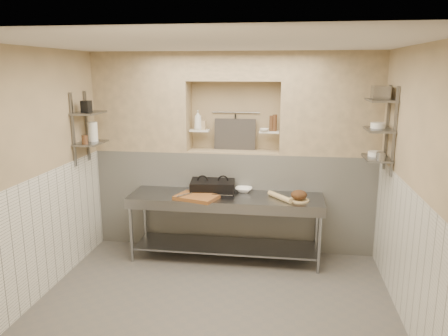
% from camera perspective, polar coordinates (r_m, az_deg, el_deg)
% --- Properties ---
extents(floor, '(4.00, 3.90, 0.10)m').
position_cam_1_polar(floor, '(5.15, -1.25, -17.66)').
color(floor, '#5F5A54').
rests_on(floor, ground).
extents(ceiling, '(4.00, 3.90, 0.10)m').
position_cam_1_polar(ceiling, '(4.45, -1.44, 16.52)').
color(ceiling, silver).
rests_on(ceiling, ground).
extents(wall_left, '(0.10, 3.90, 2.80)m').
position_cam_1_polar(wall_left, '(5.32, -23.66, -0.90)').
color(wall_left, tan).
rests_on(wall_left, ground).
extents(wall_right, '(0.10, 3.90, 2.80)m').
position_cam_1_polar(wall_right, '(4.72, 24.08, -2.59)').
color(wall_right, tan).
rests_on(wall_right, ground).
extents(wall_back, '(4.00, 0.10, 2.80)m').
position_cam_1_polar(wall_back, '(6.53, 1.58, 2.53)').
color(wall_back, tan).
rests_on(wall_back, ground).
extents(wall_front, '(4.00, 0.10, 2.80)m').
position_cam_1_polar(wall_front, '(2.75, -8.43, -12.27)').
color(wall_front, tan).
rests_on(wall_front, ground).
extents(backwall_lower, '(4.00, 0.40, 1.40)m').
position_cam_1_polar(backwall_lower, '(6.45, 1.28, -4.00)').
color(backwall_lower, white).
rests_on(backwall_lower, floor).
extents(alcove_sill, '(1.30, 0.40, 0.02)m').
position_cam_1_polar(alcove_sill, '(6.28, 1.31, 2.22)').
color(alcove_sill, tan).
rests_on(alcove_sill, backwall_lower).
extents(backwall_pillar_left, '(1.35, 0.40, 1.40)m').
position_cam_1_polar(backwall_pillar_left, '(6.49, -10.48, 8.49)').
color(backwall_pillar_left, tan).
rests_on(backwall_pillar_left, backwall_lower).
extents(backwall_pillar_right, '(1.35, 0.40, 1.40)m').
position_cam_1_polar(backwall_pillar_right, '(6.18, 13.77, 8.14)').
color(backwall_pillar_right, tan).
rests_on(backwall_pillar_right, backwall_lower).
extents(backwall_header, '(1.30, 0.40, 0.40)m').
position_cam_1_polar(backwall_header, '(6.18, 1.37, 13.14)').
color(backwall_header, tan).
rests_on(backwall_header, backwall_lower).
extents(wainscot_left, '(0.02, 3.90, 1.40)m').
position_cam_1_polar(wainscot_left, '(5.49, -22.47, -8.05)').
color(wainscot_left, white).
rests_on(wainscot_left, floor).
extents(wainscot_right, '(0.02, 3.90, 1.40)m').
position_cam_1_polar(wainscot_right, '(4.92, 22.65, -10.47)').
color(wainscot_right, white).
rests_on(wainscot_right, floor).
extents(alcove_shelf_left, '(0.28, 0.16, 0.02)m').
position_cam_1_polar(alcove_shelf_left, '(6.31, -3.20, 4.92)').
color(alcove_shelf_left, white).
rests_on(alcove_shelf_left, backwall_lower).
extents(alcove_shelf_right, '(0.28, 0.16, 0.02)m').
position_cam_1_polar(alcove_shelf_right, '(6.20, 5.94, 4.72)').
color(alcove_shelf_right, white).
rests_on(alcove_shelf_right, backwall_lower).
extents(utensil_rail, '(0.70, 0.02, 0.02)m').
position_cam_1_polar(utensil_rail, '(6.37, 1.53, 7.27)').
color(utensil_rail, gray).
rests_on(utensil_rail, wall_back).
extents(hanging_steel, '(0.02, 0.02, 0.30)m').
position_cam_1_polar(hanging_steel, '(6.37, 1.49, 5.74)').
color(hanging_steel, black).
rests_on(hanging_steel, utensil_rail).
extents(splash_panel, '(0.60, 0.08, 0.45)m').
position_cam_1_polar(splash_panel, '(6.34, 1.43, 4.43)').
color(splash_panel, '#383330').
rests_on(splash_panel, alcove_sill).
extents(shelf_rail_left_a, '(0.03, 0.03, 0.95)m').
position_cam_1_polar(shelf_rail_left_a, '(6.30, -17.47, 5.26)').
color(shelf_rail_left_a, slate).
rests_on(shelf_rail_left_a, wall_left).
extents(shelf_rail_left_b, '(0.03, 0.03, 0.95)m').
position_cam_1_polar(shelf_rail_left_b, '(5.94, -19.12, 4.73)').
color(shelf_rail_left_b, slate).
rests_on(shelf_rail_left_b, wall_left).
extents(wall_shelf_left_lower, '(0.30, 0.50, 0.02)m').
position_cam_1_polar(wall_shelf_left_lower, '(6.09, -17.00, 3.14)').
color(wall_shelf_left_lower, slate).
rests_on(wall_shelf_left_lower, wall_left).
extents(wall_shelf_left_upper, '(0.30, 0.50, 0.03)m').
position_cam_1_polar(wall_shelf_left_upper, '(6.04, -17.24, 6.89)').
color(wall_shelf_left_upper, slate).
rests_on(wall_shelf_left_upper, wall_left).
extents(shelf_rail_right_a, '(0.03, 0.03, 1.05)m').
position_cam_1_polar(shelf_rail_right_a, '(5.81, 20.51, 4.95)').
color(shelf_rail_right_a, slate).
rests_on(shelf_rail_right_a, wall_right).
extents(shelf_rail_right_b, '(0.03, 0.03, 1.05)m').
position_cam_1_polar(shelf_rail_right_b, '(5.42, 21.37, 4.38)').
color(shelf_rail_right_b, slate).
rests_on(shelf_rail_right_b, wall_right).
extents(wall_shelf_right_lower, '(0.30, 0.50, 0.02)m').
position_cam_1_polar(wall_shelf_right_lower, '(5.64, 19.31, 1.22)').
color(wall_shelf_right_lower, slate).
rests_on(wall_shelf_right_lower, wall_right).
extents(wall_shelf_right_mid, '(0.30, 0.50, 0.02)m').
position_cam_1_polar(wall_shelf_right_mid, '(5.59, 19.57, 4.74)').
color(wall_shelf_right_mid, slate).
rests_on(wall_shelf_right_mid, wall_right).
extents(wall_shelf_right_upper, '(0.30, 0.50, 0.03)m').
position_cam_1_polar(wall_shelf_right_upper, '(5.55, 19.84, 8.32)').
color(wall_shelf_right_upper, slate).
rests_on(wall_shelf_right_upper, wall_right).
extents(prep_table, '(2.60, 0.70, 0.90)m').
position_cam_1_polar(prep_table, '(5.94, 0.18, -6.07)').
color(prep_table, gray).
rests_on(prep_table, floor).
extents(panini_press, '(0.64, 0.50, 0.16)m').
position_cam_1_polar(panini_press, '(6.03, -1.47, -2.40)').
color(panini_press, black).
rests_on(panini_press, prep_table).
extents(cutting_board, '(0.62, 0.51, 0.05)m').
position_cam_1_polar(cutting_board, '(5.74, -3.59, -3.82)').
color(cutting_board, brown).
rests_on(cutting_board, prep_table).
extents(knife_blade, '(0.28, 0.03, 0.01)m').
position_cam_1_polar(knife_blade, '(5.75, -0.20, -3.51)').
color(knife_blade, gray).
rests_on(knife_blade, cutting_board).
extents(tongs, '(0.16, 0.20, 0.02)m').
position_cam_1_polar(tongs, '(5.73, -5.21, -3.52)').
color(tongs, gray).
rests_on(tongs, cutting_board).
extents(mixing_bowl, '(0.24, 0.24, 0.06)m').
position_cam_1_polar(mixing_bowl, '(6.06, 2.59, -2.84)').
color(mixing_bowl, white).
rests_on(mixing_bowl, prep_table).
extents(rolling_pin, '(0.33, 0.39, 0.07)m').
position_cam_1_polar(rolling_pin, '(5.75, 7.30, -3.76)').
color(rolling_pin, tan).
rests_on(rolling_pin, prep_table).
extents(bread_board, '(0.27, 0.27, 0.02)m').
position_cam_1_polar(bread_board, '(5.74, 9.73, -4.15)').
color(bread_board, tan).
rests_on(bread_board, prep_table).
extents(bread_loaf, '(0.21, 0.21, 0.12)m').
position_cam_1_polar(bread_loaf, '(5.72, 9.76, -3.48)').
color(bread_loaf, '#4C2D19').
rests_on(bread_loaf, bread_board).
extents(bottle_soap, '(0.14, 0.14, 0.28)m').
position_cam_1_polar(bottle_soap, '(6.26, -3.42, 6.27)').
color(bottle_soap, white).
rests_on(bottle_soap, alcove_shelf_left).
extents(jar_alcove, '(0.09, 0.09, 0.13)m').
position_cam_1_polar(jar_alcove, '(6.29, -2.79, 5.62)').
color(jar_alcove, tan).
rests_on(jar_alcove, alcove_shelf_left).
extents(bowl_alcove, '(0.14, 0.14, 0.04)m').
position_cam_1_polar(bowl_alcove, '(6.14, 5.27, 4.97)').
color(bowl_alcove, white).
rests_on(bowl_alcove, alcove_shelf_right).
extents(condiment_a, '(0.06, 0.06, 0.23)m').
position_cam_1_polar(condiment_a, '(6.17, 6.63, 5.88)').
color(condiment_a, '#51331F').
rests_on(condiment_a, alcove_shelf_right).
extents(condiment_b, '(0.05, 0.05, 0.22)m').
position_cam_1_polar(condiment_b, '(6.16, 6.20, 5.82)').
color(condiment_b, '#51331F').
rests_on(condiment_b, alcove_shelf_right).
extents(condiment_c, '(0.07, 0.07, 0.12)m').
position_cam_1_polar(condiment_c, '(6.22, 6.62, 5.40)').
color(condiment_c, white).
rests_on(condiment_c, alcove_shelf_right).
extents(jug_left, '(0.13, 0.13, 0.26)m').
position_cam_1_polar(jug_left, '(6.14, -16.76, 4.57)').
color(jug_left, white).
rests_on(jug_left, wall_shelf_left_lower).
extents(jar_left, '(0.08, 0.08, 0.12)m').
position_cam_1_polar(jar_left, '(5.93, -17.72, 3.55)').
color(jar_left, '#51331F').
rests_on(jar_left, wall_shelf_left_lower).
extents(box_left_upper, '(0.12, 0.12, 0.15)m').
position_cam_1_polar(box_left_upper, '(5.98, -17.55, 7.67)').
color(box_left_upper, black).
rests_on(box_left_upper, wall_shelf_left_upper).
extents(bowl_right, '(0.19, 0.19, 0.06)m').
position_cam_1_polar(bowl_right, '(5.70, 19.20, 1.76)').
color(bowl_right, white).
rests_on(bowl_right, wall_shelf_right_lower).
extents(canister_right, '(0.10, 0.10, 0.10)m').
position_cam_1_polar(canister_right, '(5.42, 19.78, 1.43)').
color(canister_right, gray).
rests_on(canister_right, wall_shelf_right_lower).
extents(bowl_right_mid, '(0.18, 0.18, 0.07)m').
position_cam_1_polar(bowl_right_mid, '(5.65, 19.47, 5.29)').
color(bowl_right_mid, white).
rests_on(bowl_right_mid, wall_shelf_right_mid).
extents(basket_right, '(0.21, 0.25, 0.15)m').
position_cam_1_polar(basket_right, '(5.62, 19.77, 9.28)').
color(basket_right, gray).
rests_on(basket_right, wall_shelf_right_upper).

